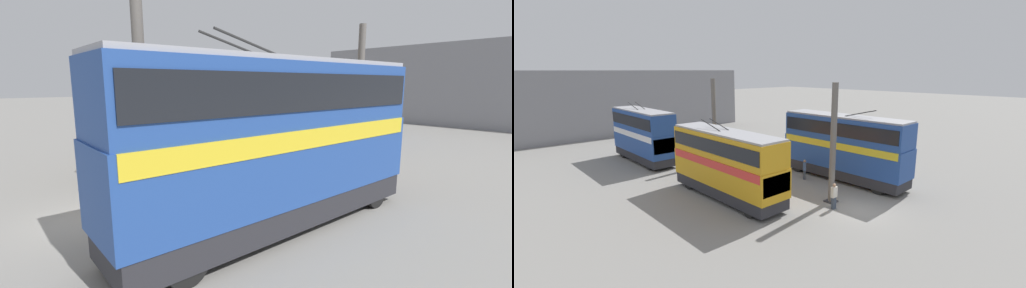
# 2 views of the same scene
# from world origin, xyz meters

# --- Properties ---
(ground_plane) EXTENTS (240.00, 240.00, 0.00)m
(ground_plane) POSITION_xyz_m (0.00, 0.00, 0.00)
(ground_plane) COLOR gray
(depot_back_wall) EXTENTS (0.50, 36.00, 8.92)m
(depot_back_wall) POSITION_xyz_m (36.75, 0.00, 4.46)
(depot_back_wall) COLOR gray
(depot_back_wall) RESTS_ON ground_plane
(support_column_near) EXTENTS (0.76, 0.76, 8.20)m
(support_column_near) POSITION_xyz_m (2.28, 0.00, 3.98)
(support_column_near) COLOR #605B56
(support_column_near) RESTS_ON ground_plane
(support_column_far) EXTENTS (0.76, 0.76, 8.20)m
(support_column_far) POSITION_xyz_m (16.31, 0.00, 3.98)
(support_column_far) COLOR #605B56
(support_column_far) RESTS_ON ground_plane
(bus_left_near) EXTENTS (11.00, 2.54, 6.00)m
(bus_left_near) POSITION_xyz_m (4.69, -4.76, 3.07)
(bus_left_near) COLOR black
(bus_left_near) RESTS_ON ground_plane
(bus_right_near) EXTENTS (10.24, 2.54, 5.47)m
(bus_right_near) POSITION_xyz_m (7.89, 4.76, 2.77)
(bus_right_near) COLOR black
(bus_right_near) RESTS_ON ground_plane
(bus_right_far) EXTENTS (9.33, 2.54, 5.80)m
(bus_right_far) POSITION_xyz_m (21.68, 4.76, 2.94)
(bus_right_far) COLOR black
(bus_right_far) RESTS_ON ground_plane
(person_aisle_midway) EXTENTS (0.27, 0.44, 1.59)m
(person_aisle_midway) POSITION_xyz_m (13.98, 1.09, 0.83)
(person_aisle_midway) COLOR #2D2D33
(person_aisle_midway) RESTS_ON ground_plane
(person_aisle_foreground) EXTENTS (0.27, 0.43, 1.76)m
(person_aisle_foreground) POSITION_xyz_m (1.39, 0.90, 0.93)
(person_aisle_foreground) COLOR #384251
(person_aisle_foreground) RESTS_ON ground_plane
(person_by_right_row) EXTENTS (0.46, 0.33, 1.71)m
(person_by_right_row) POSITION_xyz_m (9.86, 2.64, 0.90)
(person_by_right_row) COLOR #2D2D33
(person_by_right_row) RESTS_ON ground_plane
(person_by_left_row) EXTENTS (0.45, 0.48, 1.68)m
(person_by_left_row) POSITION_xyz_m (6.87, -2.47, 0.89)
(person_by_left_row) COLOR #384251
(person_by_left_row) RESTS_ON ground_plane
(oil_drum) EXTENTS (0.59, 0.59, 0.84)m
(oil_drum) POSITION_xyz_m (18.57, 2.06, 0.42)
(oil_drum) COLOR #235638
(oil_drum) RESTS_ON ground_plane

